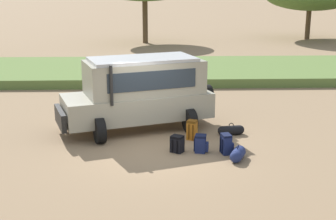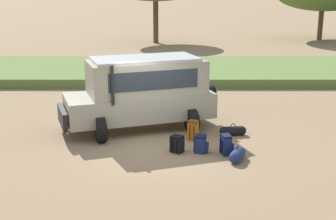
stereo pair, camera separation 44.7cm
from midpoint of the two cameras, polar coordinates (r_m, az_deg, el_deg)
The scene contains 9 objects.
ground_plane at distance 14.07m, azimuth -0.69°, elevation -4.82°, with size 320.00×320.00×0.00m, color #8C7051.
grass_bank at distance 25.28m, azimuth -0.44°, elevation 4.84°, with size 120.00×7.00×0.44m.
safari_vehicle at distance 15.73m, azimuth -2.45°, elevation 2.27°, with size 5.45×3.65×2.44m.
backpack_beside_front_wheel at distance 14.85m, azimuth 3.83°, elevation -2.50°, with size 0.38×0.41×0.64m.
backpack_cluster_center at distance 13.79m, azimuth 4.83°, elevation -4.17°, with size 0.46×0.38×0.53m.
backpack_near_rear_wheel at distance 13.74m, azimuth 7.92°, elevation -4.22°, with size 0.40×0.43×0.59m.
backpack_outermost at distance 13.79m, azimuth 1.94°, elevation -4.18°, with size 0.45×0.47×0.51m.
duffel_bag_low_black_case at distance 15.45m, azimuth 8.61°, elevation -2.53°, with size 0.89×0.39×0.41m.
duffel_bag_soft_canvas at distance 13.34m, azimuth 9.28°, elevation -5.42°, with size 0.53×0.78×0.44m.
Camera 2 is at (0.36, -13.20, 4.88)m, focal length 50.00 mm.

